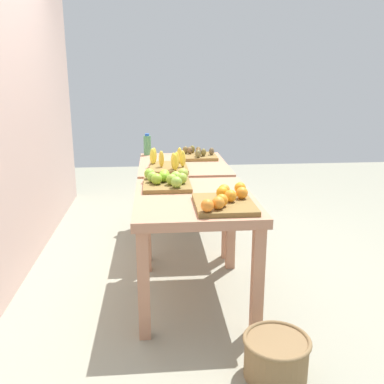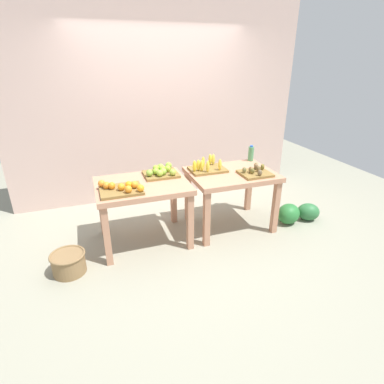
{
  "view_description": "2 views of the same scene",
  "coord_description": "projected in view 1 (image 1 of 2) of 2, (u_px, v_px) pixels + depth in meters",
  "views": [
    {
      "loc": [
        -3.31,
        0.26,
        1.54
      ],
      "look_at": [
        0.07,
        -0.04,
        0.61
      ],
      "focal_mm": 40.03,
      "sensor_mm": 36.0,
      "label": 1
    },
    {
      "loc": [
        -1.09,
        -3.25,
        2.06
      ],
      "look_at": [
        0.05,
        0.03,
        0.54
      ],
      "focal_mm": 29.0,
      "sensor_mm": 36.0,
      "label": 2
    }
  ],
  "objects": [
    {
      "name": "back_wall",
      "position": [
        2.0,
        80.0,
        3.1
      ],
      "size": [
        4.4,
        0.12,
        3.0
      ],
      "primitive_type": "cube",
      "color": "beige",
      "rests_on": "ground_plane"
    },
    {
      "name": "display_table_left",
      "position": [
        194.0,
        212.0,
        2.9
      ],
      "size": [
        1.04,
        0.8,
        0.75
      ],
      "color": "tan",
      "rests_on": "ground_plane"
    },
    {
      "name": "kiwi_bin",
      "position": [
        199.0,
        155.0,
        4.17
      ],
      "size": [
        0.36,
        0.32,
        0.1
      ],
      "color": "olive",
      "rests_on": "display_table_right"
    },
    {
      "name": "ground_plane",
      "position": [
        188.0,
        263.0,
        3.61
      ],
      "size": [
        8.0,
        8.0,
        0.0
      ],
      "primitive_type": "plane",
      "color": "gray"
    },
    {
      "name": "orange_bin",
      "position": [
        225.0,
        201.0,
        2.64
      ],
      "size": [
        0.46,
        0.37,
        0.11
      ],
      "color": "olive",
      "rests_on": "display_table_left"
    },
    {
      "name": "display_table_right",
      "position": [
        183.0,
        175.0,
        3.98
      ],
      "size": [
        1.04,
        0.8,
        0.75
      ],
      "color": "tan",
      "rests_on": "ground_plane"
    },
    {
      "name": "water_bottle",
      "position": [
        147.0,
        145.0,
        4.32
      ],
      "size": [
        0.08,
        0.08,
        0.22
      ],
      "color": "#4C8C59",
      "rests_on": "display_table_right"
    },
    {
      "name": "watermelon_pile",
      "position": [
        196.0,
        199.0,
        5.0
      ],
      "size": [
        0.69,
        0.36,
        0.27
      ],
      "color": "#2C6B39",
      "rests_on": "ground_plane"
    },
    {
      "name": "apple_bin",
      "position": [
        167.0,
        180.0,
        3.1
      ],
      "size": [
        0.4,
        0.35,
        0.11
      ],
      "color": "olive",
      "rests_on": "display_table_left"
    },
    {
      "name": "wicker_basket",
      "position": [
        276.0,
        356.0,
        2.23
      ],
      "size": [
        0.36,
        0.36,
        0.23
      ],
      "color": "olive",
      "rests_on": "ground_plane"
    },
    {
      "name": "banana_crate",
      "position": [
        169.0,
        164.0,
        3.66
      ],
      "size": [
        0.44,
        0.32,
        0.17
      ],
      "color": "olive",
      "rests_on": "display_table_right"
    }
  ]
}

